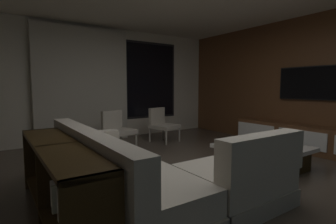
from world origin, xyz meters
TOP-DOWN VIEW (x-y plane):
  - floor at (0.00, 0.00)m, footprint 9.20×9.20m
  - back_wall_with_window at (-0.06, 3.62)m, footprint 6.60×0.30m
  - media_wall at (3.06, 0.00)m, footprint 0.12×7.80m
  - sectional_couch at (-0.88, -0.05)m, footprint 1.98×2.50m
  - coffee_table at (1.18, -0.04)m, footprint 1.16×1.16m
  - book_stack_on_coffee_table at (1.21, -0.17)m, footprint 0.27×0.19m
  - accent_chair_near_window at (0.97, 2.56)m, footprint 0.68×0.69m
  - accent_chair_by_curtain at (-0.18, 2.49)m, footprint 0.66×0.68m
  - media_console at (2.77, 0.05)m, footprint 0.46×3.10m
  - mounted_tv at (2.95, 0.25)m, footprint 0.05×1.15m
  - console_table_behind_couch at (-1.79, 0.08)m, footprint 0.40×2.10m

SIDE VIEW (x-z plane):
  - floor at x=0.00m, z-range 0.00..0.00m
  - coffee_table at x=1.18m, z-range 0.01..0.37m
  - media_console at x=2.77m, z-range -0.01..0.51m
  - sectional_couch at x=-0.88m, z-range -0.12..0.70m
  - book_stack_on_coffee_table at x=1.21m, z-range 0.36..0.43m
  - console_table_behind_couch at x=-1.79m, z-range 0.05..0.79m
  - accent_chair_near_window at x=0.97m, z-range 0.04..0.82m
  - accent_chair_by_curtain at x=-0.18m, z-range 0.04..0.82m
  - back_wall_with_window at x=-0.06m, z-range -0.01..2.69m
  - mounted_tv at x=2.95m, z-range 1.02..1.68m
  - media_wall at x=3.06m, z-range 0.00..2.70m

